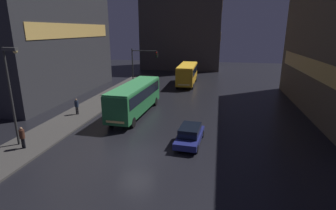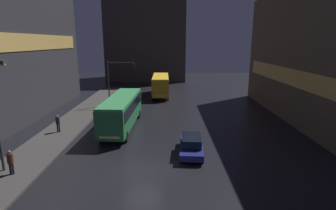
% 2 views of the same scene
% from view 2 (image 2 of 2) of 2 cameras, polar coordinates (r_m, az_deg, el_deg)
% --- Properties ---
extents(ground_plane, '(120.00, 120.00, 0.00)m').
position_cam_2_polar(ground_plane, '(19.44, -5.28, -13.79)').
color(ground_plane, black).
extents(sidewalk_left, '(4.00, 48.00, 0.15)m').
position_cam_2_polar(sidewalk_left, '(30.56, -20.54, -4.13)').
color(sidewalk_left, '#3D3A38').
rests_on(sidewalk_left, ground).
extents(building_left_tower, '(10.07, 22.56, 24.68)m').
position_cam_2_polar(building_left_tower, '(39.29, -32.28, 16.59)').
color(building_left_tower, '#2D2D33').
rests_on(building_left_tower, ground).
extents(building_right_block, '(10.07, 25.34, 15.02)m').
position_cam_2_polar(building_right_block, '(35.96, 31.69, 9.35)').
color(building_right_block, brown).
rests_on(building_right_block, ground).
extents(building_far_backdrop, '(18.07, 12.00, 22.50)m').
position_cam_2_polar(building_far_backdrop, '(64.78, -4.41, 15.62)').
color(building_far_backdrop, '#383333').
rests_on(building_far_backdrop, ground).
extents(bus_near, '(2.99, 10.76, 3.38)m').
position_cam_2_polar(bus_near, '(27.76, -9.79, -0.88)').
color(bus_near, '#236B38').
rests_on(bus_near, ground).
extents(bus_far, '(2.76, 9.43, 3.41)m').
position_cam_2_polar(bus_far, '(44.09, -1.36, 4.69)').
color(bus_far, orange).
rests_on(bus_far, ground).
extents(car_taxi, '(2.13, 4.62, 1.50)m').
position_cam_2_polar(car_taxi, '(21.61, 5.35, -8.64)').
color(car_taxi, navy).
rests_on(car_taxi, ground).
extents(pedestrian_near, '(0.53, 0.53, 1.72)m').
position_cam_2_polar(pedestrian_near, '(20.90, -30.87, -10.18)').
color(pedestrian_near, black).
rests_on(pedestrian_near, sidewalk_left).
extents(pedestrian_mid, '(0.48, 0.48, 1.72)m').
position_cam_2_polar(pedestrian_mid, '(28.23, -22.61, -3.39)').
color(pedestrian_mid, black).
rests_on(pedestrian_mid, sidewalk_left).
extents(traffic_light_main, '(3.82, 0.35, 6.46)m').
position_cam_2_polar(traffic_light_main, '(37.09, -10.68, 6.37)').
color(traffic_light_main, '#2D2D2D').
rests_on(traffic_light_main, ground).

